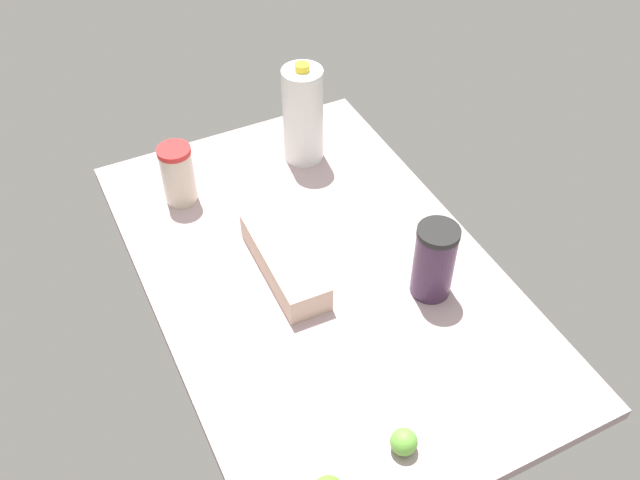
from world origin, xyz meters
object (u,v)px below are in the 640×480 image
egg_carton (284,261)px  lime_far_back (404,442)px  shaker_bottle (434,261)px  tumbler_cup (178,174)px  milk_jug (303,115)px

egg_carton → lime_far_back: egg_carton is taller
shaker_bottle → tumbler_cup: (-54.26, -40.10, -1.32)cm
shaker_bottle → egg_carton: shaker_bottle is taller
tumbler_cup → shaker_bottle: bearing=36.5°
tumbler_cup → lime_far_back: bearing=9.5°
shaker_bottle → tumbler_cup: 67.48cm
egg_carton → lime_far_back: 50.90cm
milk_jug → tumbler_cup: (2.14, -35.49, -5.41)cm
tumbler_cup → egg_carton: tumbler_cup is taller
shaker_bottle → egg_carton: bearing=-126.3°
egg_carton → lime_far_back: bearing=2.7°
milk_jug → shaker_bottle: milk_jug is taller
egg_carton → tumbler_cup: bearing=-157.5°
milk_jug → egg_carton: (36.67, -22.22, -10.07)cm
shaker_bottle → lime_far_back: (31.16, -25.74, -6.82)cm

